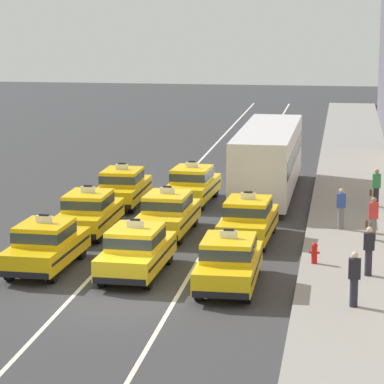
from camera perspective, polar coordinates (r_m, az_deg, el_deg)
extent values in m
plane|color=#353538|center=(29.52, -4.28, -6.56)|extent=(160.00, 160.00, 0.00)
cube|color=silver|center=(48.88, -0.74, 0.56)|extent=(0.14, 80.00, 0.01)
cube|color=silver|center=(48.45, 2.99, 0.45)|extent=(0.14, 80.00, 0.01)
cube|color=gray|center=(43.29, 9.68, -0.89)|extent=(4.00, 90.00, 0.15)
cylinder|color=black|center=(35.02, -8.89, -3.29)|extent=(0.26, 0.65, 0.64)
cylinder|color=black|center=(34.56, -6.58, -3.42)|extent=(0.26, 0.65, 0.64)
cylinder|color=black|center=(32.26, -10.71, -4.60)|extent=(0.26, 0.65, 0.64)
cylinder|color=black|center=(31.76, -8.22, -4.77)|extent=(0.26, 0.65, 0.64)
cube|color=yellow|center=(33.30, -8.59, -3.41)|extent=(1.94, 4.55, 0.70)
cube|color=black|center=(33.29, -8.59, -3.33)|extent=(1.95, 4.19, 0.10)
cube|color=yellow|center=(33.00, -8.71, -2.35)|extent=(1.66, 2.15, 0.64)
cube|color=#2D3842|center=(33.00, -8.71, -2.35)|extent=(1.69, 2.17, 0.35)
cube|color=white|center=(32.90, -8.73, -1.61)|extent=(0.56, 0.14, 0.24)
cube|color=black|center=(32.87, -8.74, -1.35)|extent=(0.32, 0.12, 0.06)
cube|color=black|center=(35.39, -7.40, -2.93)|extent=(1.71, 0.19, 0.20)
cube|color=black|center=(31.36, -9.91, -4.84)|extent=(1.71, 0.19, 0.20)
cylinder|color=black|center=(39.97, -6.52, -1.44)|extent=(0.24, 0.64, 0.64)
cylinder|color=black|center=(39.60, -4.46, -1.51)|extent=(0.24, 0.64, 0.64)
cylinder|color=black|center=(37.10, -7.78, -2.44)|extent=(0.24, 0.64, 0.64)
cylinder|color=black|center=(36.71, -5.57, -2.54)|extent=(0.24, 0.64, 0.64)
cube|color=yellow|center=(38.26, -6.08, -1.45)|extent=(1.80, 4.50, 0.70)
cube|color=black|center=(38.25, -6.08, -1.38)|extent=(1.82, 4.14, 0.10)
cube|color=yellow|center=(37.98, -6.16, -0.52)|extent=(1.60, 2.10, 0.64)
cube|color=#2D3842|center=(37.98, -6.16, -0.52)|extent=(1.62, 2.12, 0.35)
cube|color=white|center=(37.89, -6.17, 0.14)|extent=(0.56, 0.12, 0.24)
cube|color=black|center=(37.87, -6.17, 0.36)|extent=(0.32, 0.11, 0.06)
cube|color=black|center=(40.40, -5.26, -1.13)|extent=(1.71, 0.14, 0.20)
cube|color=black|center=(36.24, -6.97, -2.59)|extent=(1.71, 0.14, 0.20)
cylinder|color=black|center=(45.09, -4.59, 0.03)|extent=(0.24, 0.64, 0.64)
cylinder|color=black|center=(44.78, -2.75, -0.02)|extent=(0.24, 0.64, 0.64)
cylinder|color=black|center=(42.17, -5.53, -0.75)|extent=(0.24, 0.64, 0.64)
cylinder|color=black|center=(41.84, -3.57, -0.82)|extent=(0.24, 0.64, 0.64)
cube|color=yellow|center=(43.39, -4.10, 0.08)|extent=(1.83, 4.51, 0.70)
cube|color=black|center=(43.38, -4.10, 0.14)|extent=(1.85, 4.15, 0.10)
cube|color=yellow|center=(43.13, -4.16, 0.91)|extent=(1.62, 2.11, 0.64)
cube|color=#2D3842|center=(43.13, -4.16, 0.91)|extent=(1.64, 2.13, 0.35)
cube|color=white|center=(43.05, -4.17, 1.49)|extent=(0.56, 0.12, 0.24)
cube|color=black|center=(43.03, -4.17, 1.69)|extent=(0.32, 0.11, 0.06)
cube|color=black|center=(45.56, -3.49, 0.29)|extent=(1.71, 0.15, 0.20)
cube|color=black|center=(41.33, -4.77, -0.84)|extent=(1.71, 0.15, 0.20)
cylinder|color=black|center=(33.99, -3.87, -3.62)|extent=(0.26, 0.65, 0.64)
cylinder|color=black|center=(33.66, -1.43, -3.75)|extent=(0.26, 0.65, 0.64)
cylinder|color=black|center=(31.15, -5.29, -5.02)|extent=(0.26, 0.65, 0.64)
cylinder|color=black|center=(30.78, -2.64, -5.18)|extent=(0.26, 0.65, 0.64)
cube|color=yellow|center=(32.29, -3.29, -3.76)|extent=(1.94, 4.55, 0.70)
cube|color=black|center=(32.28, -3.29, -3.68)|extent=(1.95, 4.20, 0.10)
cube|color=yellow|center=(31.98, -3.37, -2.67)|extent=(1.67, 2.15, 0.64)
cube|color=#2D3842|center=(31.98, -3.37, -2.67)|extent=(1.69, 2.17, 0.35)
cube|color=white|center=(31.88, -3.38, -1.90)|extent=(0.56, 0.14, 0.24)
cube|color=black|center=(31.85, -3.38, -1.64)|extent=(0.32, 0.12, 0.06)
cube|color=black|center=(34.43, -2.39, -3.24)|extent=(1.71, 0.19, 0.20)
cube|color=black|center=(30.30, -4.30, -5.27)|extent=(1.71, 0.19, 0.20)
cylinder|color=black|center=(39.58, -1.98, -1.49)|extent=(0.26, 0.65, 0.64)
cylinder|color=black|center=(39.29, 0.12, -1.58)|extent=(0.26, 0.65, 0.64)
cylinder|color=black|center=(36.69, -3.05, -2.51)|extent=(0.26, 0.65, 0.64)
cylinder|color=black|center=(36.36, -0.79, -2.62)|extent=(0.26, 0.65, 0.64)
cube|color=yellow|center=(37.89, -1.42, -1.52)|extent=(1.95, 4.56, 0.70)
cube|color=black|center=(37.88, -1.42, -1.44)|extent=(1.96, 4.20, 0.10)
cube|color=yellow|center=(37.61, -1.47, -0.57)|extent=(1.67, 2.15, 0.64)
cube|color=#2D3842|center=(37.61, -1.47, -0.57)|extent=(1.69, 2.17, 0.35)
cube|color=white|center=(37.52, -1.47, 0.09)|extent=(0.56, 0.14, 0.24)
cube|color=black|center=(37.49, -1.47, 0.31)|extent=(0.32, 0.12, 0.06)
cube|color=black|center=(40.06, -0.74, -1.19)|extent=(1.71, 0.20, 0.20)
cube|color=black|center=(35.85, -2.17, -2.66)|extent=(1.71, 0.20, 0.20)
cylinder|color=black|center=(45.51, -0.47, 0.17)|extent=(0.28, 0.65, 0.64)
cylinder|color=black|center=(45.21, 1.36, 0.10)|extent=(0.28, 0.65, 0.64)
cylinder|color=black|center=(42.58, -1.37, -0.59)|extent=(0.28, 0.65, 0.64)
cylinder|color=black|center=(42.27, 0.58, -0.67)|extent=(0.28, 0.65, 0.64)
cube|color=yellow|center=(43.82, 0.04, 0.21)|extent=(2.05, 4.59, 0.70)
cube|color=black|center=(43.81, 0.04, 0.28)|extent=(2.05, 4.24, 0.10)
cube|color=yellow|center=(43.55, -0.01, 1.04)|extent=(1.71, 2.19, 0.64)
cube|color=#2D3842|center=(43.55, -0.01, 1.04)|extent=(1.74, 2.21, 0.35)
cube|color=white|center=(43.48, -0.01, 1.61)|extent=(0.57, 0.15, 0.24)
cube|color=black|center=(43.45, -0.01, 1.81)|extent=(0.33, 0.13, 0.06)
cube|color=black|center=(45.99, 0.62, 0.42)|extent=(1.72, 0.24, 0.20)
cube|color=black|center=(41.75, -0.60, -0.68)|extent=(1.72, 0.24, 0.20)
cylinder|color=black|center=(32.51, 1.20, -4.28)|extent=(0.24, 0.64, 0.64)
cylinder|color=black|center=(32.36, 3.80, -4.38)|extent=(0.24, 0.64, 0.64)
cylinder|color=black|center=(29.60, 0.43, -5.84)|extent=(0.24, 0.64, 0.64)
cylinder|color=black|center=(29.44, 3.29, -5.95)|extent=(0.24, 0.64, 0.64)
cube|color=yellow|center=(30.87, 2.20, -4.45)|extent=(1.83, 4.51, 0.70)
cube|color=black|center=(30.86, 2.20, -4.36)|extent=(1.84, 4.15, 0.10)
cube|color=yellow|center=(30.55, 2.18, -3.32)|extent=(1.61, 2.11, 0.64)
cube|color=#2D3842|center=(30.55, 2.18, -3.32)|extent=(1.63, 2.13, 0.35)
cube|color=white|center=(30.45, 2.18, -2.52)|extent=(0.56, 0.12, 0.24)
cube|color=black|center=(30.41, 2.18, -2.24)|extent=(0.32, 0.11, 0.06)
cube|color=black|center=(33.06, 2.63, -3.85)|extent=(1.71, 0.15, 0.20)
cube|color=black|center=(28.83, 1.69, -6.10)|extent=(1.71, 0.15, 0.20)
cylinder|color=black|center=(38.53, 2.58, -1.85)|extent=(0.27, 0.65, 0.64)
cylinder|color=black|center=(38.33, 4.76, -1.94)|extent=(0.27, 0.65, 0.64)
cylinder|color=black|center=(35.59, 1.82, -2.93)|extent=(0.27, 0.65, 0.64)
cylinder|color=black|center=(35.38, 4.18, -3.04)|extent=(0.27, 0.65, 0.64)
cube|color=yellow|center=(36.87, 3.35, -1.89)|extent=(1.99, 4.57, 0.70)
cube|color=black|center=(36.86, 3.35, -1.81)|extent=(1.99, 4.21, 0.10)
cube|color=yellow|center=(36.58, 3.33, -0.92)|extent=(1.69, 2.17, 0.64)
cube|color=#2D3842|center=(36.58, 3.33, -0.92)|extent=(1.71, 2.19, 0.35)
cube|color=white|center=(36.49, 3.34, -0.24)|extent=(0.56, 0.14, 0.24)
cube|color=black|center=(36.46, 3.34, -0.01)|extent=(0.32, 0.12, 0.06)
cube|color=black|center=(39.06, 3.80, -1.53)|extent=(1.71, 0.21, 0.20)
cube|color=black|center=(34.80, 2.83, -3.09)|extent=(1.71, 0.21, 0.20)
cylinder|color=black|center=(49.13, 3.67, 0.96)|extent=(0.25, 0.64, 0.64)
cylinder|color=black|center=(48.97, 6.00, 0.89)|extent=(0.25, 0.64, 0.64)
cylinder|color=black|center=(42.57, 2.75, -0.60)|extent=(0.25, 0.64, 0.64)
cylinder|color=black|center=(42.39, 5.43, -0.69)|extent=(0.25, 0.64, 0.64)
cube|color=silver|center=(45.50, 4.52, 1.99)|extent=(2.59, 11.22, 2.90)
cube|color=#2D3842|center=(45.46, 4.52, 2.30)|extent=(2.61, 10.77, 0.84)
cube|color=black|center=(50.81, 5.09, 4.30)|extent=(2.13, 0.10, 0.36)
cylinder|color=#23232D|center=(43.12, 10.81, -0.30)|extent=(0.24, 0.24, 0.83)
cube|color=#338C4C|center=(42.98, 10.85, 0.65)|extent=(0.36, 0.22, 0.63)
sphere|color=#9E7051|center=(42.91, 10.87, 1.21)|extent=(0.20, 0.20, 0.20)
cube|color=brown|center=(43.07, 10.50, -0.02)|extent=(0.10, 0.20, 0.28)
cylinder|color=slate|center=(37.02, 10.64, -2.17)|extent=(0.24, 0.24, 0.84)
cube|color=red|center=(36.87, 10.68, -1.08)|extent=(0.36, 0.22, 0.60)
sphere|color=#9E7051|center=(36.79, 10.70, -0.45)|extent=(0.20, 0.20, 0.20)
cube|color=brown|center=(36.97, 10.28, -1.84)|extent=(0.10, 0.20, 0.28)
cylinder|color=#23232D|center=(28.91, 9.53, -5.88)|extent=(0.24, 0.24, 0.85)
cube|color=black|center=(28.71, 9.58, -4.48)|extent=(0.36, 0.22, 0.61)
sphere|color=beige|center=(28.60, 9.61, -3.69)|extent=(0.20, 0.20, 0.20)
cylinder|color=slate|center=(38.59, 8.78, -1.54)|extent=(0.24, 0.24, 0.88)
cube|color=#2D4CA5|center=(38.44, 8.81, -0.50)|extent=(0.36, 0.22, 0.56)
sphere|color=tan|center=(38.37, 8.83, 0.07)|extent=(0.20, 0.20, 0.20)
cylinder|color=#23232D|center=(32.21, 10.37, -4.12)|extent=(0.24, 0.24, 0.87)
cube|color=black|center=(32.04, 10.42, -2.89)|extent=(0.36, 0.22, 0.56)
sphere|color=beige|center=(31.94, 10.44, -2.21)|extent=(0.20, 0.20, 0.20)
cylinder|color=red|center=(33.44, 7.23, -3.70)|extent=(0.20, 0.20, 0.60)
sphere|color=red|center=(33.36, 7.25, -3.17)|extent=(0.22, 0.22, 0.22)
cylinder|color=red|center=(33.43, 7.01, -3.56)|extent=(0.10, 0.08, 0.08)
cylinder|color=red|center=(33.42, 7.46, -3.58)|extent=(0.10, 0.08, 0.08)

